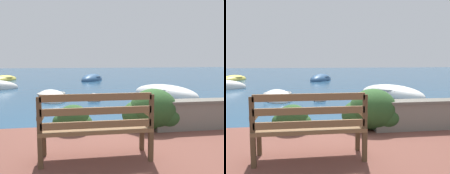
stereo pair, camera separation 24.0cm
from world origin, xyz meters
The scene contains 10 objects.
ground_plane centered at (0.00, 0.00, 0.00)m, with size 80.00×80.00×0.00m.
park_bench centered at (-0.56, -1.79, 0.70)m, with size 1.49×0.48×0.93m.
stone_wall centered at (1.86, -0.57, 0.51)m, with size 2.48×0.39×0.56m.
hedge_clump_left centered at (-0.86, -0.40, 0.44)m, with size 0.75×0.54×0.51m.
hedge_clump_centre centered at (0.68, -0.46, 0.56)m, with size 1.16×0.83×0.79m.
rowboat_nearest centered at (-1.64, 4.92, 0.06)m, with size 1.59×2.47×0.64m.
rowboat_mid centered at (3.12, 5.12, 0.07)m, with size 2.75×3.28×0.84m.
rowboat_outer centered at (0.69, 13.34, 0.07)m, with size 2.30×2.91×0.84m.
rowboat_distant centered at (-5.75, 14.40, 0.06)m, with size 2.10×2.78×0.67m.
mooring_buoy centered at (-0.02, 4.23, 0.08)m, with size 0.49×0.49×0.44m.
Camera 2 is at (-0.65, -5.06, 1.58)m, focal length 40.00 mm.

